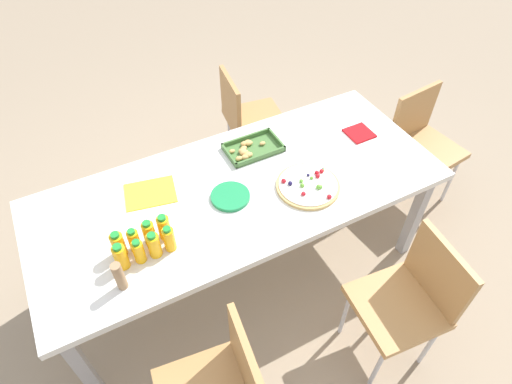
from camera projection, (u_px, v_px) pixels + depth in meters
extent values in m
plane|color=gray|center=(243.00, 266.00, 2.85)|extent=(12.00, 12.00, 0.00)
cube|color=silver|center=(240.00, 190.00, 2.32)|extent=(2.19, 0.91, 0.04)
cube|color=#99999E|center=(84.00, 369.00, 2.04)|extent=(0.06, 0.06, 0.71)
cube|color=#99999E|center=(415.00, 215.00, 2.69)|extent=(0.06, 0.06, 0.71)
cube|color=#99999E|center=(54.00, 252.00, 2.50)|extent=(0.06, 0.06, 0.71)
cube|color=#99999E|center=(343.00, 145.00, 3.15)|extent=(0.06, 0.06, 0.71)
cube|color=#B7844C|center=(397.00, 306.00, 2.16)|extent=(0.44, 0.44, 0.04)
cube|color=#B7844C|center=(439.00, 273.00, 2.06)|extent=(0.07, 0.38, 0.38)
cylinder|color=silver|center=(377.00, 368.00, 2.19)|extent=(0.02, 0.02, 0.41)
cylinder|color=silver|center=(345.00, 314.00, 2.39)|extent=(0.02, 0.02, 0.41)
cylinder|color=silver|center=(429.00, 345.00, 2.27)|extent=(0.02, 0.02, 0.41)
cylinder|color=silver|center=(394.00, 295.00, 2.48)|extent=(0.02, 0.02, 0.41)
cube|color=#B7844C|center=(256.00, 120.00, 3.19)|extent=(0.45, 0.45, 0.04)
cube|color=#B7844C|center=(231.00, 103.00, 3.01)|extent=(0.08, 0.38, 0.38)
cylinder|color=silver|center=(267.00, 128.00, 3.51)|extent=(0.02, 0.02, 0.41)
cylinder|color=silver|center=(283.00, 153.00, 3.31)|extent=(0.02, 0.02, 0.41)
cylinder|color=silver|center=(230.00, 137.00, 3.44)|extent=(0.02, 0.02, 0.41)
cylinder|color=silver|center=(243.00, 163.00, 3.23)|extent=(0.02, 0.02, 0.41)
cube|color=#B7844C|center=(427.00, 150.00, 2.96)|extent=(0.44, 0.44, 0.04)
cube|color=#B7844C|center=(414.00, 114.00, 2.93)|extent=(0.38, 0.07, 0.38)
cylinder|color=silver|center=(450.00, 180.00, 3.11)|extent=(0.02, 0.02, 0.41)
cylinder|color=silver|center=(419.00, 199.00, 2.99)|extent=(0.02, 0.02, 0.41)
cylinder|color=silver|center=(416.00, 155.00, 3.29)|extent=(0.02, 0.02, 0.41)
cylinder|color=silver|center=(385.00, 172.00, 3.17)|extent=(0.02, 0.02, 0.41)
cube|color=#B7844C|center=(247.00, 366.00, 1.76)|extent=(0.08, 0.38, 0.38)
cylinder|color=silver|center=(233.00, 372.00, 2.18)|extent=(0.02, 0.02, 0.41)
cylinder|color=#F9AB14|center=(121.00, 257.00, 1.92)|extent=(0.06, 0.06, 0.13)
cylinder|color=#1E8C33|center=(117.00, 247.00, 1.87)|extent=(0.04, 0.04, 0.02)
cylinder|color=#FAAF14|center=(139.00, 252.00, 1.95)|extent=(0.05, 0.05, 0.12)
cylinder|color=#1E8C33|center=(136.00, 243.00, 1.90)|extent=(0.03, 0.03, 0.02)
cylinder|color=#FAAD14|center=(154.00, 246.00, 1.97)|extent=(0.06, 0.06, 0.13)
cylinder|color=#1E8C33|center=(151.00, 236.00, 1.91)|extent=(0.04, 0.04, 0.02)
cylinder|color=#F9AC14|center=(169.00, 239.00, 1.99)|extent=(0.05, 0.05, 0.13)
cylinder|color=#1E8C33|center=(167.00, 229.00, 1.94)|extent=(0.04, 0.04, 0.02)
cylinder|color=#FAAD14|center=(119.00, 245.00, 1.97)|extent=(0.06, 0.06, 0.13)
cylinder|color=#1E8C33|center=(115.00, 235.00, 1.91)|extent=(0.04, 0.04, 0.02)
cylinder|color=#F9AC14|center=(134.00, 241.00, 1.99)|extent=(0.05, 0.05, 0.12)
cylinder|color=#1E8C33|center=(131.00, 232.00, 1.94)|extent=(0.03, 0.03, 0.02)
cylinder|color=#F9AE14|center=(149.00, 233.00, 2.02)|extent=(0.06, 0.06, 0.12)
cylinder|color=#1E8C33|center=(146.00, 224.00, 1.97)|extent=(0.04, 0.04, 0.02)
cylinder|color=#FAAD14|center=(164.00, 228.00, 2.04)|extent=(0.06, 0.06, 0.12)
cylinder|color=#1E8C33|center=(162.00, 218.00, 1.99)|extent=(0.04, 0.04, 0.02)
cylinder|color=tan|center=(308.00, 186.00, 2.30)|extent=(0.34, 0.34, 0.02)
cylinder|color=white|center=(308.00, 184.00, 2.29)|extent=(0.31, 0.31, 0.01)
sphere|color=red|center=(329.00, 197.00, 2.22)|extent=(0.03, 0.03, 0.03)
sphere|color=#1E1947|center=(290.00, 183.00, 2.28)|extent=(0.02, 0.02, 0.02)
sphere|color=red|center=(318.00, 176.00, 2.32)|extent=(0.02, 0.02, 0.02)
sphere|color=#66B238|center=(323.00, 170.00, 2.35)|extent=(0.02, 0.02, 0.02)
sphere|color=#66B238|center=(301.00, 181.00, 2.30)|extent=(0.02, 0.02, 0.02)
sphere|color=#1E1947|center=(323.00, 170.00, 2.36)|extent=(0.02, 0.02, 0.02)
sphere|color=#1E1947|center=(308.00, 175.00, 2.33)|extent=(0.02, 0.02, 0.02)
sphere|color=#66B238|center=(321.00, 187.00, 2.27)|extent=(0.02, 0.02, 0.02)
sphere|color=red|center=(303.00, 194.00, 2.23)|extent=(0.02, 0.02, 0.02)
sphere|color=red|center=(284.00, 181.00, 2.29)|extent=(0.03, 0.03, 0.03)
sphere|color=#66B238|center=(312.00, 178.00, 2.31)|extent=(0.02, 0.02, 0.02)
sphere|color=#66B238|center=(302.00, 185.00, 2.27)|extent=(0.02, 0.02, 0.02)
sphere|color=red|center=(317.00, 173.00, 2.34)|extent=(0.02, 0.02, 0.02)
sphere|color=#66B238|center=(319.00, 187.00, 2.26)|extent=(0.03, 0.03, 0.03)
sphere|color=red|center=(322.00, 171.00, 2.35)|extent=(0.02, 0.02, 0.02)
cube|color=#477238|center=(253.00, 149.00, 2.51)|extent=(0.32, 0.20, 0.01)
cube|color=#477238|center=(261.00, 157.00, 2.45)|extent=(0.32, 0.01, 0.03)
cube|color=#477238|center=(246.00, 138.00, 2.56)|extent=(0.32, 0.01, 0.03)
cube|color=#477238|center=(229.00, 156.00, 2.45)|extent=(0.01, 0.20, 0.03)
cube|color=#477238|center=(277.00, 139.00, 2.55)|extent=(0.01, 0.20, 0.03)
ellipsoid|color=tan|center=(262.00, 143.00, 2.53)|extent=(0.04, 0.03, 0.02)
ellipsoid|color=tan|center=(244.00, 144.00, 2.52)|extent=(0.05, 0.03, 0.03)
ellipsoid|color=tan|center=(242.00, 151.00, 2.48)|extent=(0.05, 0.03, 0.03)
ellipsoid|color=tan|center=(232.00, 151.00, 2.48)|extent=(0.04, 0.03, 0.02)
ellipsoid|color=tan|center=(245.00, 157.00, 2.44)|extent=(0.05, 0.03, 0.03)
ellipsoid|color=tan|center=(239.00, 158.00, 2.43)|extent=(0.04, 0.03, 0.03)
ellipsoid|color=tan|center=(247.00, 142.00, 2.53)|extent=(0.04, 0.03, 0.02)
ellipsoid|color=tan|center=(243.00, 153.00, 2.47)|extent=(0.04, 0.03, 0.02)
ellipsoid|color=tan|center=(249.00, 143.00, 2.52)|extent=(0.05, 0.03, 0.03)
ellipsoid|color=tan|center=(244.00, 153.00, 2.46)|extent=(0.05, 0.04, 0.03)
ellipsoid|color=tan|center=(244.00, 148.00, 2.49)|extent=(0.04, 0.03, 0.02)
ellipsoid|color=tan|center=(248.00, 155.00, 2.45)|extent=(0.05, 0.04, 0.03)
cylinder|color=#1E8C4C|center=(230.00, 197.00, 2.25)|extent=(0.20, 0.20, 0.00)
cylinder|color=#1E8C4C|center=(230.00, 197.00, 2.25)|extent=(0.20, 0.20, 0.00)
cylinder|color=#1E8C4C|center=(230.00, 196.00, 2.25)|extent=(0.20, 0.20, 0.00)
cylinder|color=#1E8C4C|center=(230.00, 195.00, 2.24)|extent=(0.20, 0.20, 0.00)
cube|color=red|center=(359.00, 133.00, 2.61)|extent=(0.15, 0.15, 0.01)
cylinder|color=#9E7A56|center=(119.00, 276.00, 1.84)|extent=(0.04, 0.04, 0.16)
cube|color=yellow|center=(150.00, 193.00, 2.27)|extent=(0.29, 0.25, 0.01)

